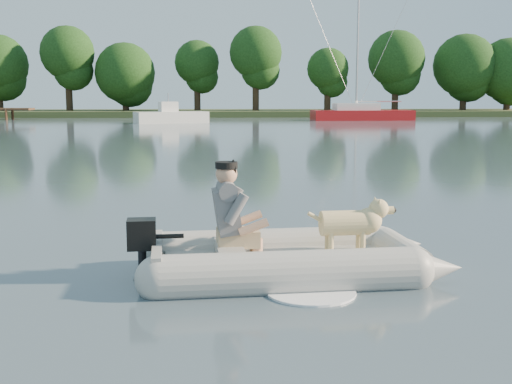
{
  "coord_description": "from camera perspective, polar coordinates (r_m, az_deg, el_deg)",
  "views": [
    {
      "loc": [
        -0.43,
        -7.23,
        2.18
      ],
      "look_at": [
        0.15,
        2.19,
        0.75
      ],
      "focal_mm": 45.0,
      "sensor_mm": 36.0,
      "label": 1
    }
  ],
  "objects": [
    {
      "name": "man",
      "position": [
        7.71,
        -2.45,
        -1.42
      ],
      "size": [
        0.83,
        0.72,
        1.16
      ],
      "primitive_type": null,
      "rotation": [
        0.0,
        0.0,
        0.07
      ],
      "color": "slate",
      "rests_on": "dinghy"
    },
    {
      "name": "sailboat",
      "position": [
        57.53,
        9.32,
        6.84
      ],
      "size": [
        8.93,
        3.06,
        12.12
      ],
      "rotation": [
        0.0,
        0.0,
        0.05
      ],
      "color": "#A21214",
      "rests_on": "water"
    },
    {
      "name": "outboard_motor",
      "position": [
        7.74,
        -10.09,
        -5.31
      ],
      "size": [
        0.47,
        0.34,
        0.85
      ],
      "primitive_type": null,
      "rotation": [
        0.0,
        0.0,
        0.07
      ],
      "color": "black",
      "rests_on": "dinghy"
    },
    {
      "name": "dinghy",
      "position": [
        7.8,
        3.11,
        -2.77
      ],
      "size": [
        5.04,
        3.45,
        1.48
      ],
      "primitive_type": null,
      "rotation": [
        0.0,
        0.0,
        0.07
      ],
      "color": "#9F9F9A",
      "rests_on": "water"
    },
    {
      "name": "shore_bank",
      "position": [
        69.25,
        -3.2,
        6.99
      ],
      "size": [
        160.0,
        12.0,
        0.7
      ],
      "primitive_type": "cube",
      "color": "#47512D",
      "rests_on": "water"
    },
    {
      "name": "water",
      "position": [
        7.56,
        -0.14,
        -8.14
      ],
      "size": [
        160.0,
        160.0,
        0.0
      ],
      "primitive_type": "plane",
      "color": "slate",
      "rests_on": "ground"
    },
    {
      "name": "dog",
      "position": [
        8.03,
        7.93,
        -3.13
      ],
      "size": [
        1.03,
        0.43,
        0.67
      ],
      "primitive_type": null,
      "rotation": [
        0.0,
        0.0,
        0.07
      ],
      "color": "tan",
      "rests_on": "dinghy"
    },
    {
      "name": "motorboat",
      "position": [
        51.27,
        -7.56,
        7.34
      ],
      "size": [
        6.25,
        4.06,
        2.47
      ],
      "primitive_type": null,
      "rotation": [
        0.0,
        0.0,
        0.34
      ],
      "color": "white",
      "rests_on": "water"
    },
    {
      "name": "treeline",
      "position": [
        68.43,
        -1.98,
        11.28
      ],
      "size": [
        75.85,
        7.35,
        9.27
      ],
      "color": "#332316",
      "rests_on": "shore_bank"
    }
  ]
}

